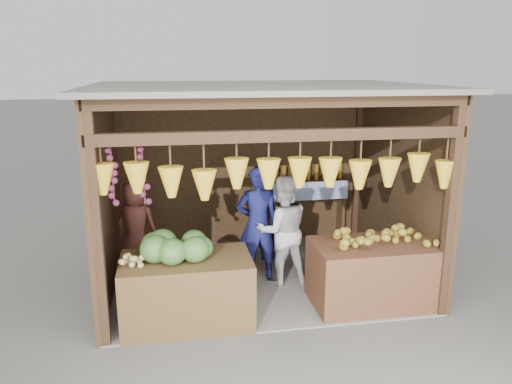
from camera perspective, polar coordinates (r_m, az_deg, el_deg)
ground at (r=7.13m, az=0.43°, el=-9.69°), size 80.00×80.00×0.00m
stall_structure at (r=6.58m, az=0.24°, el=3.50°), size 4.30×3.30×2.66m
back_shelf at (r=8.26m, az=6.00°, el=0.03°), size 1.25×0.32×1.32m
counter_left at (r=5.89m, az=-7.90°, el=-11.06°), size 1.47×0.85×0.78m
counter_right at (r=6.40m, az=13.31°, el=-9.10°), size 1.52×0.85×0.80m
stool at (r=6.98m, az=-13.15°, el=-9.40°), size 0.29×0.29×0.27m
man_standing at (r=6.76m, az=0.21°, el=-3.70°), size 0.59×0.39×1.62m
woman_standing at (r=6.71m, az=3.06°, el=-4.39°), size 0.74×0.58×1.50m
vendor_seated at (r=6.73m, az=-13.50°, el=-3.69°), size 0.69×0.59×1.19m
melon_pile at (r=5.69m, az=-9.18°, el=-6.03°), size 1.00×0.50×0.32m
tanfruit_pile at (r=5.68m, az=-14.08°, el=-7.37°), size 0.34×0.40×0.13m
mango_pile at (r=6.28m, az=14.33°, el=-4.65°), size 1.40×0.64×0.22m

